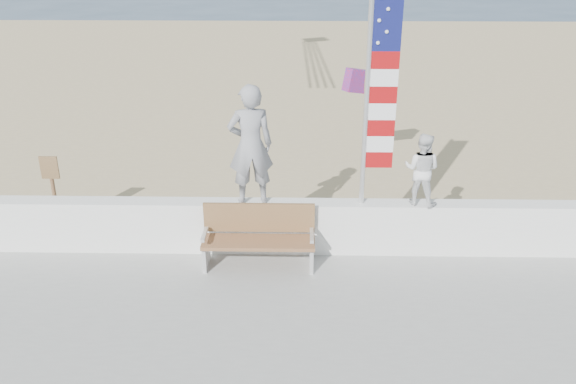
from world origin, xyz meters
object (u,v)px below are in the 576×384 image
object	(u,v)px
child	(422,169)
adult	(250,145)
flag	(376,89)
bench	(259,236)

from	to	relation	value
child	adult	bearing A→B (deg)	24.43
child	flag	size ratio (longest dim) A/B	0.34
child	flag	world-z (taller)	flag
child	flag	bearing A→B (deg)	24.45
adult	flag	bearing A→B (deg)	170.01
child	bench	bearing A→B (deg)	34.31
adult	child	xyz separation A→B (m)	(2.74, 0.00, -0.39)
adult	child	size ratio (longest dim) A/B	1.65
child	bench	size ratio (longest dim) A/B	0.67
adult	bench	distance (m)	1.46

